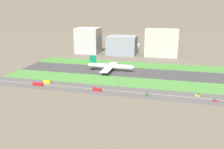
{
  "coord_description": "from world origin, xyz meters",
  "views": [
    {
      "loc": [
        54.78,
        -282.89,
        80.6
      ],
      "look_at": [
        -7.06,
        -36.5,
        6.0
      ],
      "focal_mm": 36.33,
      "sensor_mm": 36.0,
      "label": 1
    }
  ],
  "objects_px": {
    "airliner": "(110,66)",
    "traffic_light": "(118,83)",
    "office_tower": "(161,43)",
    "fuel_tank_west": "(133,47)",
    "truck_1": "(47,82)",
    "car_1": "(198,95)",
    "car_0": "(147,95)",
    "car_2": "(215,101)",
    "hangar_building": "(122,45)",
    "bus_0": "(38,84)",
    "truck_0": "(97,89)",
    "terminal_building": "(88,40)"
  },
  "relations": [
    {
      "from": "car_0",
      "to": "truck_1",
      "type": "bearing_deg",
      "value": -5.1
    },
    {
      "from": "truck_1",
      "to": "hangar_building",
      "type": "distance_m",
      "value": 188.65
    },
    {
      "from": "truck_1",
      "to": "airliner",
      "type": "bearing_deg",
      "value": 51.35
    },
    {
      "from": "traffic_light",
      "to": "office_tower",
      "type": "relative_size",
      "value": 0.13
    },
    {
      "from": "bus_0",
      "to": "office_tower",
      "type": "height_order",
      "value": "office_tower"
    },
    {
      "from": "truck_1",
      "to": "office_tower",
      "type": "relative_size",
      "value": 0.15
    },
    {
      "from": "car_0",
      "to": "office_tower",
      "type": "xyz_separation_m",
      "value": [
        4.2,
        192.0,
        22.4
      ]
    },
    {
      "from": "car_0",
      "to": "traffic_light",
      "type": "relative_size",
      "value": 0.61
    },
    {
      "from": "airliner",
      "to": "traffic_light",
      "type": "bearing_deg",
      "value": -67.75
    },
    {
      "from": "office_tower",
      "to": "fuel_tank_west",
      "type": "height_order",
      "value": "office_tower"
    },
    {
      "from": "truck_0",
      "to": "hangar_building",
      "type": "height_order",
      "value": "hangar_building"
    },
    {
      "from": "truck_0",
      "to": "office_tower",
      "type": "bearing_deg",
      "value": -105.97
    },
    {
      "from": "car_0",
      "to": "car_1",
      "type": "relative_size",
      "value": 1.0
    },
    {
      "from": "traffic_light",
      "to": "fuel_tank_west",
      "type": "bearing_deg",
      "value": 94.7
    },
    {
      "from": "airliner",
      "to": "car_2",
      "type": "bearing_deg",
      "value": -33.45
    },
    {
      "from": "car_1",
      "to": "terminal_building",
      "type": "xyz_separation_m",
      "value": [
        -175.27,
        182.0,
        22.11
      ]
    },
    {
      "from": "car_0",
      "to": "hangar_building",
      "type": "xyz_separation_m",
      "value": [
        -64.73,
        192.0,
        15.62
      ]
    },
    {
      "from": "bus_0",
      "to": "fuel_tank_west",
      "type": "xyz_separation_m",
      "value": [
        66.49,
        237.0,
        4.42
      ]
    },
    {
      "from": "bus_0",
      "to": "truck_1",
      "type": "bearing_deg",
      "value": -119.1
    },
    {
      "from": "traffic_light",
      "to": "truck_0",
      "type": "bearing_deg",
      "value": -134.35
    },
    {
      "from": "fuel_tank_west",
      "to": "bus_0",
      "type": "bearing_deg",
      "value": -105.67
    },
    {
      "from": "car_0",
      "to": "hangar_building",
      "type": "height_order",
      "value": "hangar_building"
    },
    {
      "from": "car_2",
      "to": "airliner",
      "type": "bearing_deg",
      "value": -33.45
    },
    {
      "from": "hangar_building",
      "to": "office_tower",
      "type": "distance_m",
      "value": 69.26
    },
    {
      "from": "car_1",
      "to": "hangar_building",
      "type": "distance_m",
      "value": 214.07
    },
    {
      "from": "airliner",
      "to": "traffic_light",
      "type": "relative_size",
      "value": 9.03
    },
    {
      "from": "truck_0",
      "to": "car_2",
      "type": "xyz_separation_m",
      "value": [
        111.1,
        0.0,
        -0.75
      ]
    },
    {
      "from": "airliner",
      "to": "hangar_building",
      "type": "relative_size",
      "value": 1.27
    },
    {
      "from": "truck_0",
      "to": "terminal_building",
      "type": "relative_size",
      "value": 0.18
    },
    {
      "from": "airliner",
      "to": "fuel_tank_west",
      "type": "xyz_separation_m",
      "value": [
        6.54,
        159.0,
        0.0
      ]
    },
    {
      "from": "car_0",
      "to": "bus_0",
      "type": "distance_m",
      "value": 117.65
    },
    {
      "from": "airliner",
      "to": "fuel_tank_west",
      "type": "bearing_deg",
      "value": 87.65
    },
    {
      "from": "car_2",
      "to": "traffic_light",
      "type": "distance_m",
      "value": 95.28
    },
    {
      "from": "truck_1",
      "to": "office_tower",
      "type": "distance_m",
      "value": 217.06
    },
    {
      "from": "bus_0",
      "to": "truck_0",
      "type": "bearing_deg",
      "value": 180.0
    },
    {
      "from": "terminal_building",
      "to": "fuel_tank_west",
      "type": "distance_m",
      "value": 90.94
    },
    {
      "from": "truck_1",
      "to": "car_2",
      "type": "relative_size",
      "value": 1.91
    },
    {
      "from": "car_2",
      "to": "truck_1",
      "type": "bearing_deg",
      "value": -3.32
    },
    {
      "from": "truck_1",
      "to": "bus_0",
      "type": "height_order",
      "value": "truck_1"
    },
    {
      "from": "fuel_tank_west",
      "to": "airliner",
      "type": "bearing_deg",
      "value": -92.35
    },
    {
      "from": "car_0",
      "to": "car_1",
      "type": "distance_m",
      "value": 47.94
    },
    {
      "from": "airliner",
      "to": "office_tower",
      "type": "height_order",
      "value": "office_tower"
    },
    {
      "from": "hangar_building",
      "to": "fuel_tank_west",
      "type": "height_order",
      "value": "hangar_building"
    },
    {
      "from": "truck_1",
      "to": "car_0",
      "type": "relative_size",
      "value": 1.91
    },
    {
      "from": "car_0",
      "to": "car_1",
      "type": "height_order",
      "value": "same"
    },
    {
      "from": "car_1",
      "to": "traffic_light",
      "type": "distance_m",
      "value": 80.5
    },
    {
      "from": "fuel_tank_west",
      "to": "traffic_light",
      "type": "bearing_deg",
      "value": -85.3
    },
    {
      "from": "car_0",
      "to": "terminal_building",
      "type": "bearing_deg",
      "value": -56.23
    },
    {
      "from": "car_2",
      "to": "car_1",
      "type": "relative_size",
      "value": 1.0
    },
    {
      "from": "truck_0",
      "to": "car_2",
      "type": "height_order",
      "value": "truck_0"
    }
  ]
}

